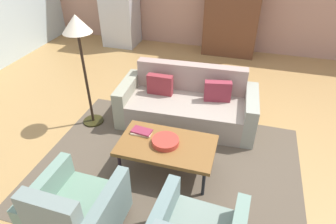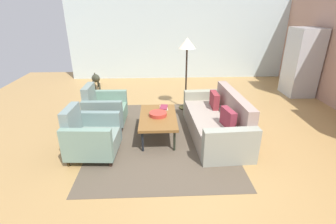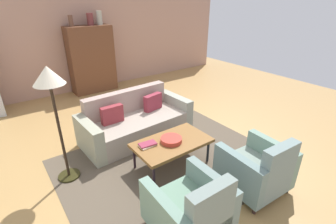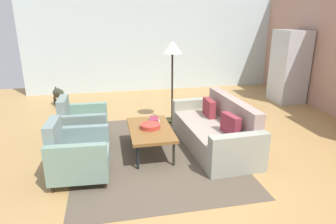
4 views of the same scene
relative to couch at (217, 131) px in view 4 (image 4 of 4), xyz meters
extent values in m
plane|color=#AD844C|center=(0.36, -0.41, -0.29)|extent=(11.32, 11.32, 0.00)
cube|color=silver|center=(-4.36, -0.41, 1.11)|extent=(0.12, 7.40, 2.80)
cube|color=brown|center=(0.00, -1.14, -0.28)|extent=(3.40, 2.60, 0.01)
cube|color=gray|center=(0.00, -0.09, -0.08)|extent=(1.78, 0.99, 0.42)
cube|color=gray|center=(-0.01, 0.27, 0.14)|extent=(1.75, 0.27, 0.86)
cube|color=gray|center=(0.96, -0.04, 0.02)|extent=(0.22, 0.91, 0.62)
cube|color=gray|center=(-0.95, -0.13, 0.02)|extent=(0.22, 0.91, 0.62)
cube|color=maroon|center=(0.45, 0.04, 0.29)|extent=(0.42, 0.20, 0.32)
cube|color=maroon|center=(-0.45, -0.01, 0.29)|extent=(0.40, 0.12, 0.32)
cylinder|color=black|center=(-0.53, -0.91, -0.09)|extent=(0.04, 0.04, 0.39)
cylinder|color=black|center=(0.53, -0.91, -0.09)|extent=(0.04, 0.04, 0.39)
cylinder|color=black|center=(-0.53, -1.47, -0.09)|extent=(0.04, 0.04, 0.39)
cylinder|color=black|center=(0.53, -1.47, -0.09)|extent=(0.04, 0.04, 0.39)
cube|color=brown|center=(0.00, -1.19, 0.13)|extent=(1.20, 0.70, 0.05)
cylinder|color=#362318|center=(-0.93, -1.94, -0.24)|extent=(0.05, 0.05, 0.10)
cylinder|color=#371A1C|center=(-0.25, -1.95, -0.24)|extent=(0.05, 0.05, 0.10)
cylinder|color=#3A1B13|center=(-0.94, -2.62, -0.24)|extent=(0.05, 0.05, 0.10)
cylinder|color=#292A16|center=(-0.26, -2.63, -0.24)|extent=(0.05, 0.05, 0.10)
cube|color=gray|center=(-0.60, -2.29, -0.04)|extent=(0.58, 0.81, 0.30)
cube|color=gray|center=(-0.60, -2.62, 0.20)|extent=(0.56, 0.15, 0.78)
cube|color=gray|center=(-0.94, -2.28, 0.09)|extent=(0.14, 0.80, 0.56)
cube|color=slate|center=(-0.26, -2.29, 0.09)|extent=(0.14, 0.80, 0.56)
cylinder|color=#311D1E|center=(0.29, -1.93, -0.24)|extent=(0.05, 0.05, 0.10)
cylinder|color=#33231A|center=(0.96, -1.97, -0.24)|extent=(0.05, 0.05, 0.10)
cylinder|color=#36221F|center=(0.24, -2.60, -0.24)|extent=(0.05, 0.05, 0.10)
cylinder|color=#302411|center=(0.92, -2.65, -0.24)|extent=(0.05, 0.05, 0.10)
cube|color=gray|center=(0.60, -2.29, -0.04)|extent=(0.61, 0.83, 0.30)
cube|color=gray|center=(0.58, -2.62, 0.20)|extent=(0.57, 0.17, 0.78)
cube|color=slate|center=(0.26, -2.27, 0.09)|extent=(0.17, 0.81, 0.56)
cube|color=gray|center=(0.94, -2.31, 0.09)|extent=(0.17, 0.81, 0.56)
cylinder|color=#BA372C|center=(-0.01, -1.19, 0.19)|extent=(0.34, 0.34, 0.07)
cube|color=beige|center=(-0.37, -1.07, 0.16)|extent=(0.26, 0.17, 0.02)
cube|color=maroon|center=(-0.37, -1.07, 0.19)|extent=(0.27, 0.18, 0.02)
cube|color=#B7BABF|center=(-2.37, 2.84, 0.64)|extent=(0.80, 0.70, 1.85)
cylinder|color=#99999E|center=(-2.32, 3.21, 0.73)|extent=(0.02, 0.02, 0.70)
cylinder|color=black|center=(-1.44, -0.49, -0.27)|extent=(0.32, 0.32, 0.03)
cylinder|color=black|center=(-1.44, -0.49, 0.47)|extent=(0.04, 0.04, 1.45)
cone|color=beige|center=(-1.44, -0.49, 1.31)|extent=(0.40, 0.40, 0.24)
cylinder|color=#353729|center=(-3.07, -2.96, -0.19)|extent=(0.06, 0.06, 0.20)
cylinder|color=#353729|center=(-3.02, -3.10, -0.19)|extent=(0.06, 0.06, 0.20)
cylinder|color=#353729|center=(-3.34, -3.06, -0.19)|extent=(0.06, 0.06, 0.20)
cylinder|color=#353729|center=(-3.30, -3.19, -0.19)|extent=(0.06, 0.06, 0.20)
ellipsoid|color=#353729|center=(-3.18, -3.08, 0.03)|extent=(0.48, 0.36, 0.24)
sphere|color=#353729|center=(-2.91, -2.98, 0.10)|extent=(0.17, 0.17, 0.17)
cylinder|color=#353729|center=(-3.44, -3.17, 0.07)|extent=(0.14, 0.08, 0.17)
camera|label=1|loc=(0.78, -3.81, 2.50)|focal=31.01mm
camera|label=2|loc=(4.36, -1.19, 2.11)|focal=26.67mm
camera|label=3|loc=(-2.00, -3.81, 2.22)|focal=26.44mm
camera|label=4|loc=(4.64, -1.85, 2.00)|focal=32.27mm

